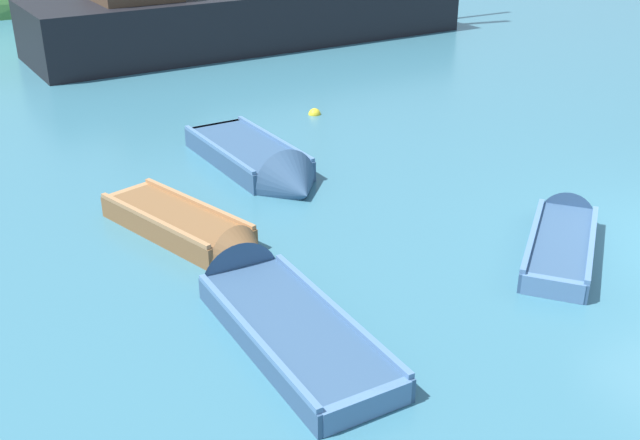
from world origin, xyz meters
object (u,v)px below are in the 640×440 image
at_px(rowboat_far, 269,311).
at_px(rowboat_outer_left, 196,235).
at_px(sailing_ship, 249,23).
at_px(rowboat_portside, 262,166).
at_px(rowboat_outer_right, 563,237).
at_px(buoy_yellow, 315,114).

bearing_deg(rowboat_far, rowboat_outer_left, 0.69).
bearing_deg(sailing_ship, rowboat_portside, -115.80).
distance_m(rowboat_portside, rowboat_far, 4.97).
bearing_deg(rowboat_outer_right, rowboat_far, 136.22).
xyz_separation_m(sailing_ship, buoy_yellow, (-1.63, -7.62, -0.64)).
bearing_deg(rowboat_outer_right, buoy_yellow, 50.96).
relative_size(sailing_ship, rowboat_far, 4.14).
height_order(sailing_ship, rowboat_outer_left, sailing_ship).
height_order(rowboat_portside, rowboat_outer_left, rowboat_portside).
bearing_deg(rowboat_portside, buoy_yellow, 133.58).
height_order(rowboat_portside, rowboat_outer_right, rowboat_portside).
distance_m(rowboat_outer_left, rowboat_far, 2.44).
relative_size(rowboat_portside, rowboat_outer_right, 1.29).
distance_m(rowboat_outer_left, buoy_yellow, 6.69).
bearing_deg(buoy_yellow, rowboat_outer_right, -87.35).
bearing_deg(rowboat_outer_left, rowboat_portside, 117.49).
bearing_deg(rowboat_far, buoy_yellow, -33.29).
height_order(rowboat_outer_left, rowboat_far, rowboat_far).
bearing_deg(rowboat_outer_left, sailing_ship, 134.87).
relative_size(sailing_ship, rowboat_outer_right, 5.55).
height_order(rowboat_outer_left, buoy_yellow, rowboat_outer_left).
bearing_deg(rowboat_outer_left, rowboat_outer_right, 43.23).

